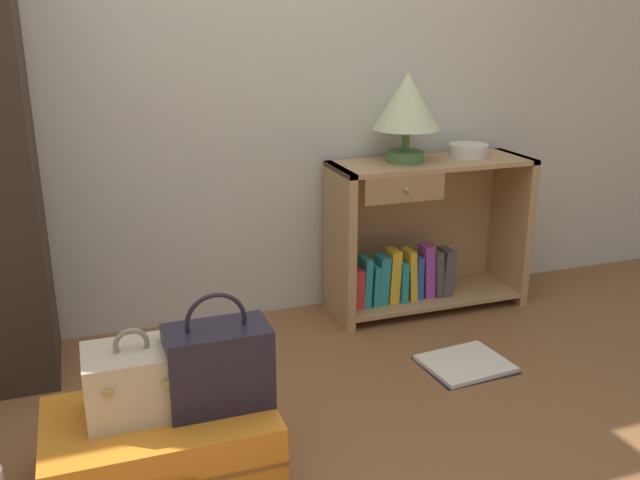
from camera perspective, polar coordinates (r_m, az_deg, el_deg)
The scene contains 8 objects.
back_wall at distance 3.15m, azimuth -9.06°, elevation 16.22°, with size 6.40×0.10×2.60m, color beige.
bookshelf at distance 3.41m, azimuth 8.23°, elevation 0.08°, with size 0.96×0.35×0.74m.
table_lamp at distance 3.23m, azimuth 7.15°, elevation 10.99°, with size 0.31×0.31×0.41m.
bowl at distance 3.44m, azimuth 12.05°, elevation 7.21°, with size 0.19×0.19×0.06m, color silver.
suitcase_large at distance 2.30m, azimuth -12.84°, elevation -16.08°, with size 0.70×0.46×0.23m.
train_case at distance 2.21m, azimuth -14.94°, elevation -11.06°, with size 0.29×0.23×0.28m.
handbag at distance 2.19m, azimuth -8.33°, elevation -10.10°, with size 0.32×0.18×0.37m.
open_book_on_floor at distance 2.99m, azimuth 11.83°, elevation -9.92°, with size 0.37×0.31×0.02m.
Camera 1 is at (-0.59, -1.59, 1.39)m, focal length 39.05 mm.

